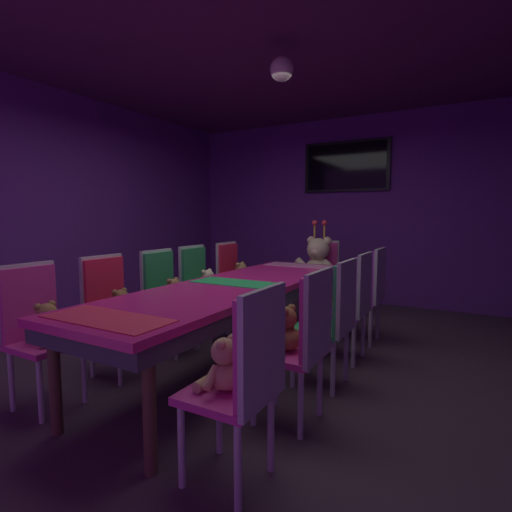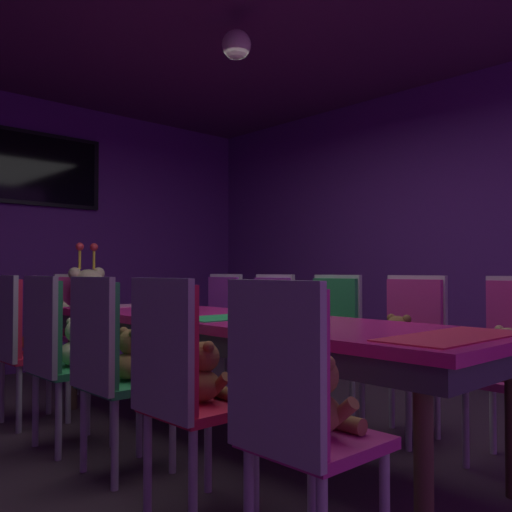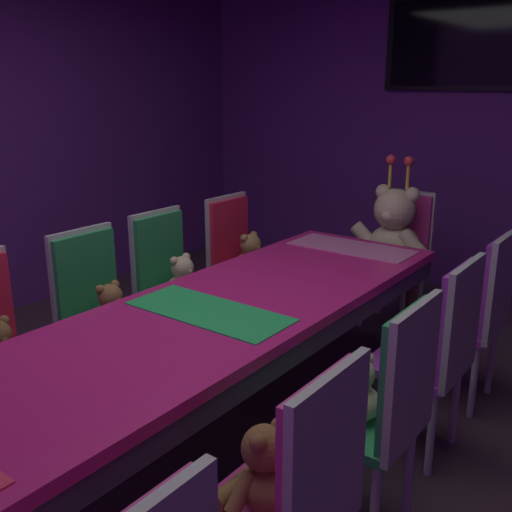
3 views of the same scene
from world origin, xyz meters
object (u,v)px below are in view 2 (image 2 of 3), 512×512
object	(u,v)px
teddy_left_3	(78,346)
chair_right_2	(331,330)
chair_left_4	(16,335)
chair_right_4	(219,319)
teddy_left_0	(320,400)
chair_left_1	(177,374)
teddy_left_1	(205,375)
chair_right_3	(268,324)
teddy_right_2	(317,335)
teddy_right_0	(508,356)
wall_tv	(39,169)
teddy_left_4	(39,335)
chair_left_0	(291,401)
teddy_right_3	(255,328)
teddy_left_2	(132,358)
teddy_right_1	(397,342)
pendant_light	(236,45)
chair_left_2	(106,356)
banquet_table	(240,331)
chair_left_3	(54,345)
king_teddy_bear	(89,306)
throne_chair	(80,318)

from	to	relation	value
teddy_left_3	chair_right_2	xyz separation A→B (m)	(1.61, -0.57, 0.02)
chair_left_4	chair_right_4	xyz separation A→B (m)	(1.71, 0.01, 0.00)
teddy_left_0	chair_left_1	size ratio (longest dim) A/B	0.30
teddy_left_0	teddy_left_1	size ratio (longest dim) A/B	1.04
chair_right_3	teddy_right_2	bearing A→B (deg)	78.77
chair_right_4	teddy_left_0	bearing A→B (deg)	57.69
teddy_right_0	wall_tv	bearing A→B (deg)	-80.61
teddy_left_4	teddy_left_3	bearing A→B (deg)	-92.14
chair_left_4	chair_right_3	xyz separation A→B (m)	(1.71, -0.60, 0.00)
teddy_left_0	chair_left_0	bearing A→B (deg)	180.00
teddy_right_2	teddy_right_3	distance (m)	0.62
teddy_left_2	teddy_right_1	bearing A→B (deg)	-23.25
teddy_left_1	teddy_left_2	bearing A→B (deg)	88.65
teddy_right_0	teddy_left_2	bearing A→B (deg)	-41.97
chair_left_0	chair_left_1	distance (m)	0.63
teddy_left_3	teddy_left_4	bearing A→B (deg)	87.86
teddy_left_0	chair_right_3	xyz separation A→B (m)	(1.58, 1.88, 0.02)
teddy_right_1	pendant_light	world-z (taller)	pendant_light
chair_right_3	teddy_right_3	world-z (taller)	chair_right_3
chair_left_2	chair_left_4	distance (m)	1.22
teddy_right_0	chair_right_3	world-z (taller)	chair_right_3
chair_right_2	pendant_light	bearing A→B (deg)	-26.35
teddy_left_1	teddy_left_2	world-z (taller)	teddy_left_2
chair_right_2	teddy_right_2	size ratio (longest dim) A/B	3.49
teddy_left_2	wall_tv	world-z (taller)	wall_tv
chair_left_1	chair_right_4	distance (m)	2.53
banquet_table	chair_left_3	bearing A→B (deg)	145.86
chair_left_2	teddy_right_3	distance (m)	1.68
king_teddy_bear	chair_right_3	bearing A→B (deg)	32.74
teddy_left_0	chair_right_4	size ratio (longest dim) A/B	0.30
teddy_left_4	king_teddy_bear	xyz separation A→B (m)	(0.71, 0.72, 0.13)
teddy_left_3	chair_right_2	world-z (taller)	chair_right_2
teddy_left_1	teddy_right_2	world-z (taller)	teddy_right_2
teddy_left_1	teddy_right_3	world-z (taller)	teddy_right_3
chair_left_2	teddy_right_1	xyz separation A→B (m)	(1.59, -0.62, -0.01)
chair_left_2	chair_right_4	size ratio (longest dim) A/B	1.00
teddy_right_2	pendant_light	bearing A→B (deg)	-32.78
chair_right_4	pendant_light	bearing A→B (deg)	57.09
chair_left_0	chair_right_4	world-z (taller)	same
chair_left_0	teddy_right_1	distance (m)	1.73
banquet_table	teddy_left_2	distance (m)	0.71
teddy_left_1	teddy_right_1	size ratio (longest dim) A/B	0.91
chair_left_1	throne_chair	size ratio (longest dim) A/B	1.00
teddy_left_1	teddy_left_4	bearing A→B (deg)	89.49
teddy_right_3	chair_left_3	bearing A→B (deg)	1.68
teddy_left_1	throne_chair	world-z (taller)	throne_chair
banquet_table	teddy_right_3	world-z (taller)	banquet_table
teddy_left_1	pendant_light	distance (m)	2.40
chair_left_0	chair_right_2	bearing A→B (deg)	36.05
chair_right_3	teddy_right_3	size ratio (longest dim) A/B	3.50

